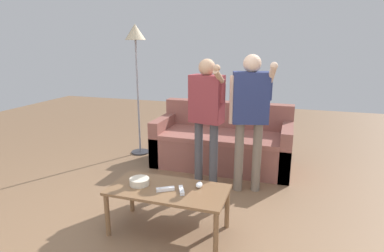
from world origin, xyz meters
The scene contains 10 objects.
ground_plane centered at (0.00, 0.00, 0.00)m, with size 12.00×12.00×0.00m, color brown.
couch centered at (0.08, 1.60, 0.30)m, with size 1.84×0.85×0.84m.
coffee_table centered at (-0.03, -0.17, 0.37)m, with size 1.05×0.51×0.42m.
snack_bowl centered at (-0.30, -0.17, 0.45)m, with size 0.18×0.18×0.06m, color beige.
game_remote_nunchuk centered at (0.23, -0.06, 0.45)m, with size 0.06×0.09×0.05m.
floor_lamp centered at (-1.24, 1.68, 1.64)m, with size 0.30×0.30×1.93m.
player_center centered at (0.04, 0.86, 0.94)m, with size 0.44×0.37×1.50m.
player_right centered at (0.53, 0.88, 0.98)m, with size 0.49×0.31×1.55m.
game_remote_wand_near centered at (0.11, -0.19, 0.44)m, with size 0.10×0.15×0.03m.
game_remote_wand_far centered at (-0.03, -0.21, 0.44)m, with size 0.15×0.11×0.03m.
Camera 1 is at (0.94, -2.52, 1.66)m, focal length 29.47 mm.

